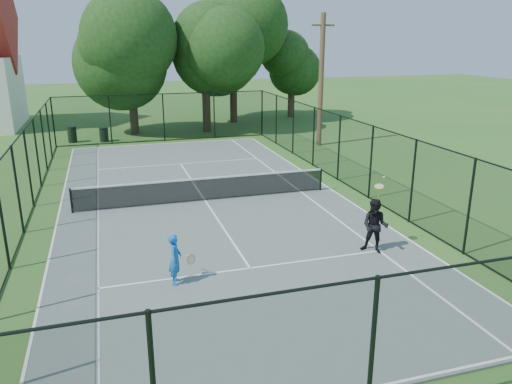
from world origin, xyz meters
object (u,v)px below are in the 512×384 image
object	(u,v)px
trash_bin_right	(104,135)
tennis_net	(205,188)
player_blue	(175,259)
player_black	(375,226)
trash_bin_left	(72,134)
utility_pole	(321,80)

from	to	relation	value
trash_bin_right	tennis_net	bearing A→B (deg)	-75.15
tennis_net	player_blue	bearing A→B (deg)	-107.57
tennis_net	player_black	xyz separation A→B (m)	(3.90, -6.39, 0.32)
tennis_net	trash_bin_right	size ratio (longest dim) A/B	11.30
trash_bin_left	player_black	bearing A→B (deg)	-65.26
utility_pole	player_blue	distance (m)	19.40
trash_bin_right	utility_pole	world-z (taller)	utility_pole
player_blue	player_black	bearing A→B (deg)	2.58
tennis_net	player_black	distance (m)	7.50
trash_bin_right	player_black	world-z (taller)	player_black
utility_pole	player_blue	world-z (taller)	utility_pole
trash_bin_left	utility_pole	size ratio (longest dim) A/B	0.13
trash_bin_right	player_blue	distance (m)	20.66
player_blue	trash_bin_left	bearing A→B (deg)	99.47
trash_bin_right	utility_pole	xyz separation A→B (m)	(12.59, -4.93, 3.45)
utility_pole	player_blue	size ratio (longest dim) A/B	5.55
utility_pole	trash_bin_left	bearing A→B (deg)	160.18
player_blue	trash_bin_right	bearing A→B (deg)	94.40
player_blue	player_black	size ratio (longest dim) A/B	0.61
tennis_net	utility_pole	world-z (taller)	utility_pole
player_blue	utility_pole	bearing A→B (deg)	54.92
trash_bin_right	utility_pole	distance (m)	13.95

